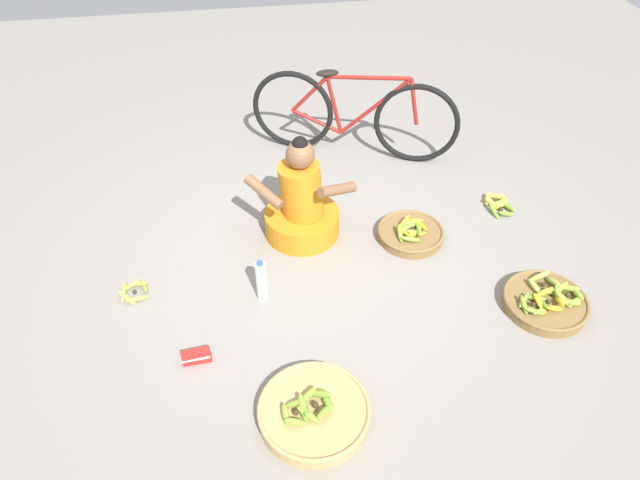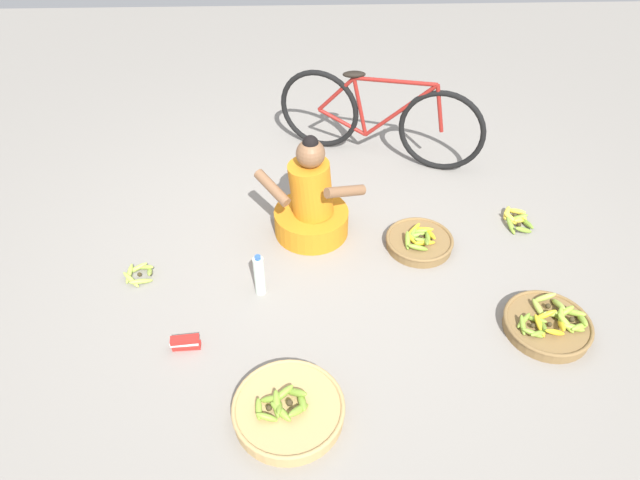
{
  "view_description": "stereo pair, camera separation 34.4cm",
  "coord_description": "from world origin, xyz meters",
  "px_view_note": "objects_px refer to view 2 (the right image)",
  "views": [
    {
      "loc": [
        -0.43,
        -2.76,
        2.61
      ],
      "look_at": [
        0.0,
        -0.2,
        0.35
      ],
      "focal_mm": 31.88,
      "sensor_mm": 36.0,
      "label": 1
    },
    {
      "loc": [
        -0.09,
        -2.8,
        2.61
      ],
      "look_at": [
        0.0,
        -0.2,
        0.35
      ],
      "focal_mm": 31.88,
      "sensor_mm": 36.0,
      "label": 2
    }
  ],
  "objects_px": {
    "loose_bananas_back_left": "(517,219)",
    "water_bottle": "(259,276)",
    "banana_basket_front_left": "(548,324)",
    "loose_bananas_mid_left": "(139,274)",
    "packet_carton_stack": "(185,342)",
    "bicycle_leaning": "(378,118)",
    "banana_basket_back_center": "(288,409)",
    "vendor_woman_front": "(311,204)",
    "banana_basket_back_right": "(419,241)"
  },
  "relations": [
    {
      "from": "banana_basket_back_center",
      "to": "loose_bananas_mid_left",
      "type": "xyz_separation_m",
      "value": [
        -0.98,
        1.05,
        -0.02
      ]
    },
    {
      "from": "bicycle_leaning",
      "to": "water_bottle",
      "type": "distance_m",
      "value": 1.8
    },
    {
      "from": "water_bottle",
      "to": "packet_carton_stack",
      "type": "bearing_deg",
      "value": -133.85
    },
    {
      "from": "banana_basket_back_center",
      "to": "loose_bananas_back_left",
      "type": "relative_size",
      "value": 1.92
    },
    {
      "from": "banana_basket_back_right",
      "to": "loose_bananas_mid_left",
      "type": "bearing_deg",
      "value": -172.82
    },
    {
      "from": "vendor_woman_front",
      "to": "packet_carton_stack",
      "type": "height_order",
      "value": "vendor_woman_front"
    },
    {
      "from": "banana_basket_back_center",
      "to": "loose_bananas_mid_left",
      "type": "bearing_deg",
      "value": 133.03
    },
    {
      "from": "banana_basket_front_left",
      "to": "loose_bananas_mid_left",
      "type": "xyz_separation_m",
      "value": [
        -2.5,
        0.53,
        -0.02
      ]
    },
    {
      "from": "banana_basket_back_right",
      "to": "water_bottle",
      "type": "xyz_separation_m",
      "value": [
        -1.07,
        -0.4,
        0.1
      ]
    },
    {
      "from": "vendor_woman_front",
      "to": "packet_carton_stack",
      "type": "distance_m",
      "value": 1.27
    },
    {
      "from": "banana_basket_back_center",
      "to": "banana_basket_front_left",
      "type": "bearing_deg",
      "value": 18.85
    },
    {
      "from": "vendor_woman_front",
      "to": "packet_carton_stack",
      "type": "bearing_deg",
      "value": -126.33
    },
    {
      "from": "bicycle_leaning",
      "to": "banana_basket_front_left",
      "type": "bearing_deg",
      "value": -67.14
    },
    {
      "from": "bicycle_leaning",
      "to": "banana_basket_back_center",
      "type": "distance_m",
      "value": 2.56
    },
    {
      "from": "banana_basket_back_right",
      "to": "loose_bananas_back_left",
      "type": "height_order",
      "value": "banana_basket_back_right"
    },
    {
      "from": "bicycle_leaning",
      "to": "banana_basket_front_left",
      "type": "distance_m",
      "value": 2.1
    },
    {
      "from": "banana_basket_back_center",
      "to": "water_bottle",
      "type": "height_order",
      "value": "water_bottle"
    },
    {
      "from": "banana_basket_front_left",
      "to": "water_bottle",
      "type": "height_order",
      "value": "water_bottle"
    },
    {
      "from": "banana_basket_front_left",
      "to": "packet_carton_stack",
      "type": "xyz_separation_m",
      "value": [
        -2.11,
        -0.06,
        -0.01
      ]
    },
    {
      "from": "loose_bananas_mid_left",
      "to": "packet_carton_stack",
      "type": "distance_m",
      "value": 0.7
    },
    {
      "from": "vendor_woman_front",
      "to": "loose_bananas_back_left",
      "type": "height_order",
      "value": "vendor_woman_front"
    },
    {
      "from": "banana_basket_front_left",
      "to": "loose_bananas_mid_left",
      "type": "distance_m",
      "value": 2.55
    },
    {
      "from": "banana_basket_back_right",
      "to": "loose_bananas_mid_left",
      "type": "distance_m",
      "value": 1.88
    },
    {
      "from": "bicycle_leaning",
      "to": "loose_bananas_back_left",
      "type": "relative_size",
      "value": 5.26
    },
    {
      "from": "vendor_woman_front",
      "to": "loose_bananas_back_left",
      "type": "distance_m",
      "value": 1.51
    },
    {
      "from": "banana_basket_back_right",
      "to": "banana_basket_back_center",
      "type": "distance_m",
      "value": 1.56
    },
    {
      "from": "vendor_woman_front",
      "to": "water_bottle",
      "type": "xyz_separation_m",
      "value": [
        -0.33,
        -0.58,
        -0.1
      ]
    },
    {
      "from": "loose_bananas_back_left",
      "to": "water_bottle",
      "type": "relative_size",
      "value": 0.98
    },
    {
      "from": "bicycle_leaning",
      "to": "banana_basket_front_left",
      "type": "xyz_separation_m",
      "value": [
        0.81,
        -1.92,
        -0.31
      ]
    },
    {
      "from": "loose_bananas_mid_left",
      "to": "loose_bananas_back_left",
      "type": "height_order",
      "value": "loose_bananas_back_left"
    },
    {
      "from": "banana_basket_back_center",
      "to": "loose_bananas_mid_left",
      "type": "relative_size",
      "value": 2.67
    },
    {
      "from": "bicycle_leaning",
      "to": "loose_bananas_back_left",
      "type": "distance_m",
      "value": 1.35
    },
    {
      "from": "banana_basket_front_left",
      "to": "loose_bananas_mid_left",
      "type": "bearing_deg",
      "value": 168.03
    },
    {
      "from": "banana_basket_back_center",
      "to": "packet_carton_stack",
      "type": "distance_m",
      "value": 0.75
    },
    {
      "from": "loose_bananas_mid_left",
      "to": "packet_carton_stack",
      "type": "height_order",
      "value": "packet_carton_stack"
    },
    {
      "from": "vendor_woman_front",
      "to": "packet_carton_stack",
      "type": "xyz_separation_m",
      "value": [
        -0.74,
        -1.01,
        -0.2
      ]
    },
    {
      "from": "banana_basket_back_center",
      "to": "loose_bananas_back_left",
      "type": "height_order",
      "value": "banana_basket_back_center"
    },
    {
      "from": "banana_basket_front_left",
      "to": "water_bottle",
      "type": "distance_m",
      "value": 1.74
    },
    {
      "from": "loose_bananas_mid_left",
      "to": "packet_carton_stack",
      "type": "bearing_deg",
      "value": -56.71
    },
    {
      "from": "banana_basket_back_center",
      "to": "water_bottle",
      "type": "relative_size",
      "value": 1.89
    },
    {
      "from": "loose_bananas_mid_left",
      "to": "loose_bananas_back_left",
      "type": "distance_m",
      "value": 2.66
    },
    {
      "from": "banana_basket_front_left",
      "to": "loose_bananas_back_left",
      "type": "distance_m",
      "value": 1.01
    },
    {
      "from": "loose_bananas_mid_left",
      "to": "packet_carton_stack",
      "type": "xyz_separation_m",
      "value": [
        0.39,
        -0.59,
        0.02
      ]
    },
    {
      "from": "vendor_woman_front",
      "to": "bicycle_leaning",
      "type": "distance_m",
      "value": 1.12
    },
    {
      "from": "water_bottle",
      "to": "banana_basket_front_left",
      "type": "bearing_deg",
      "value": -12.17
    },
    {
      "from": "banana_basket_front_left",
      "to": "water_bottle",
      "type": "xyz_separation_m",
      "value": [
        -1.7,
        0.37,
        0.1
      ]
    },
    {
      "from": "vendor_woman_front",
      "to": "banana_basket_back_right",
      "type": "distance_m",
      "value": 0.78
    },
    {
      "from": "banana_basket_back_center",
      "to": "water_bottle",
      "type": "distance_m",
      "value": 0.91
    },
    {
      "from": "bicycle_leaning",
      "to": "water_bottle",
      "type": "relative_size",
      "value": 5.17
    },
    {
      "from": "banana_basket_back_right",
      "to": "loose_bananas_mid_left",
      "type": "relative_size",
      "value": 2.12
    }
  ]
}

